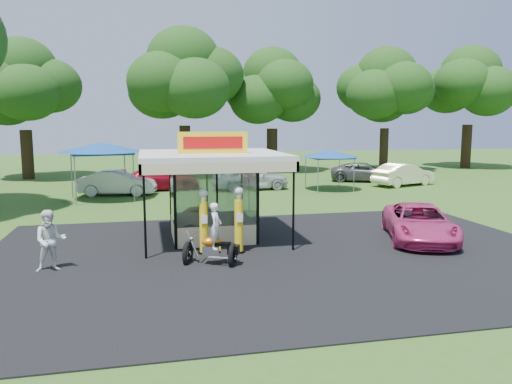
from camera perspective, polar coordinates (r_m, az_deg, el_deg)
The scene contains 22 objects.
ground at distance 15.46m, azimuth 4.91°, elevation -9.11°, with size 120.00×120.00×0.00m, color #365B1C.
asphalt_apron at distance 17.30m, azimuth 2.92°, elevation -7.16°, with size 20.00×14.00×0.04m, color black.
gas_station_kiosk at distance 19.44m, azimuth -5.09°, elevation -0.18°, with size 5.40×5.40×4.18m.
gas_pump_left at distance 17.24m, azimuth -6.01°, elevation -3.56°, with size 0.43×0.43×2.29m.
gas_pump_right at distance 17.26m, azimuth -1.99°, elevation -3.40°, with size 0.44×0.44×2.36m.
motorcycle at distance 15.96m, azimuth -4.84°, elevation -5.52°, with size 1.85×1.39×2.10m.
spare_tires at distance 18.43m, azimuth -7.22°, elevation -4.99°, with size 1.06×0.78×0.86m.
kiosk_car at distance 21.81m, azimuth -5.80°, elevation -2.76°, with size 1.13×2.82×0.96m, color yellow.
pink_sedan at distance 20.20m, azimuth 18.17°, elevation -3.36°, with size 2.32×5.03×1.40m, color #CF387A.
spectator_west at distance 16.51m, azimuth -22.45°, elevation -5.17°, with size 0.93×0.72×1.91m, color white.
bg_car_a at distance 32.19m, azimuth -15.56°, elevation 1.00°, with size 1.63×4.68×1.54m, color beige.
bg_car_b at distance 33.98m, azimuth -10.83°, elevation 1.46°, with size 2.08×5.12×1.49m, color maroon.
bg_car_c at distance 33.55m, azimuth -0.70°, elevation 1.74°, with size 2.05×5.09×1.73m, color #BAB9BE.
bg_car_d at distance 39.15m, azimuth 12.34°, elevation 2.24°, with size 2.39×5.18×1.44m, color #4E4E50.
bg_car_e at distance 37.23m, azimuth 16.49°, elevation 1.93°, with size 1.70×4.88×1.61m, color #F8EFBD.
tent_west at distance 30.47m, azimuth -17.34°, elevation 4.85°, with size 4.82×4.82×3.37m.
tent_east at distance 33.57m, azimuth 8.40°, elevation 4.34°, with size 3.85×3.85×2.69m.
oak_far_b at distance 43.81m, azimuth -25.06°, elevation 10.37°, with size 9.06×9.06×10.81m.
oak_far_c at distance 42.34m, azimuth -8.24°, elevation 12.09°, with size 10.16×10.16×11.98m.
oak_far_d at distance 45.92m, azimuth 1.87°, elevation 11.04°, with size 9.16×9.16×10.91m.
oak_far_e at distance 47.58m, azimuth 14.61°, elevation 10.76°, with size 9.23×9.23×10.99m.
oak_far_f at distance 53.83m, azimuth 23.21°, elevation 10.49°, with size 9.63×9.63×11.61m.
Camera 1 is at (-4.45, -14.09, 4.55)m, focal length 35.00 mm.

